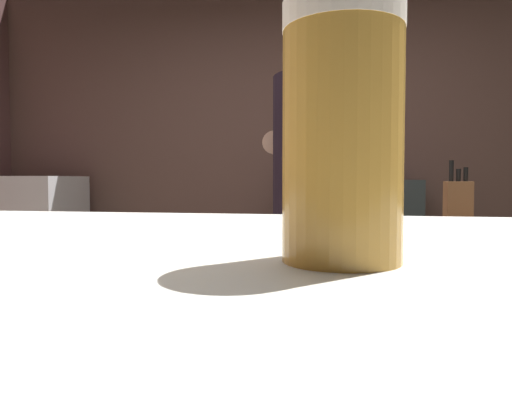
% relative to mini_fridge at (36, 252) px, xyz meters
% --- Properties ---
extents(wall_back, '(5.20, 0.10, 2.70)m').
position_rel_mini_fridge_xyz_m(wall_back, '(2.05, 0.45, 0.77)').
color(wall_back, brown).
rests_on(wall_back, ground).
extents(prep_counter, '(2.10, 0.60, 0.93)m').
position_rel_mini_fridge_xyz_m(prep_counter, '(2.40, -1.17, -0.11)').
color(prep_counter, '#4D3B28').
rests_on(prep_counter, ground).
extents(back_shelf, '(0.97, 0.36, 1.14)m').
position_rel_mini_fridge_xyz_m(back_shelf, '(2.37, 0.17, -0.01)').
color(back_shelf, '#333C3E').
rests_on(back_shelf, ground).
extents(mini_fridge, '(0.60, 0.58, 1.16)m').
position_rel_mini_fridge_xyz_m(mini_fridge, '(0.00, 0.00, 0.00)').
color(mini_fridge, silver).
rests_on(mini_fridge, ground).
extents(bartender, '(0.43, 0.52, 1.70)m').
position_rel_mini_fridge_xyz_m(bartender, '(2.22, -1.63, 0.40)').
color(bartender, '#383037').
rests_on(bartender, ground).
extents(knife_block, '(0.10, 0.08, 0.29)m').
position_rel_mini_fridge_xyz_m(knife_block, '(2.75, -1.19, 0.46)').
color(knife_block, brown).
rests_on(knife_block, prep_counter).
extents(mixing_bowl, '(0.17, 0.17, 0.05)m').
position_rel_mini_fridge_xyz_m(mixing_bowl, '(1.73, -1.24, 0.38)').
color(mixing_bowl, '#436C8B').
rests_on(mixing_bowl, prep_counter).
extents(chefs_knife, '(0.24, 0.06, 0.01)m').
position_rel_mini_fridge_xyz_m(chefs_knife, '(2.50, -1.22, 0.36)').
color(chefs_knife, silver).
rests_on(chefs_knife, prep_counter).
extents(pint_glass_far, '(0.07, 0.07, 0.15)m').
position_rel_mini_fridge_xyz_m(pint_glass_far, '(2.25, -2.89, 0.59)').
color(pint_glass_far, '#BD8835').
rests_on(pint_glass_far, bar_counter).
extents(bottle_vinegar, '(0.07, 0.07, 0.20)m').
position_rel_mini_fridge_xyz_m(bottle_vinegar, '(2.06, 0.16, 0.63)').
color(bottle_vinegar, red).
rests_on(bottle_vinegar, back_shelf).
extents(bottle_soy, '(0.07, 0.07, 0.23)m').
position_rel_mini_fridge_xyz_m(bottle_soy, '(1.97, 0.12, 0.64)').
color(bottle_soy, '#D1C580').
rests_on(bottle_soy, back_shelf).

